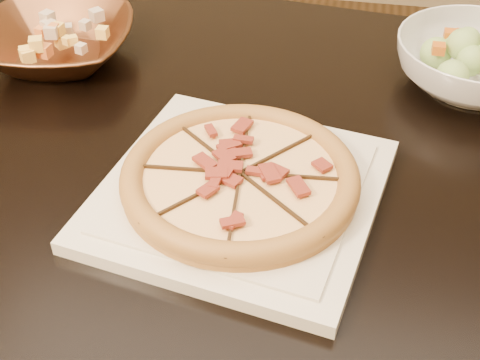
{
  "coord_description": "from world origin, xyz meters",
  "views": [
    {
      "loc": [
        0.21,
        -0.78,
        1.28
      ],
      "look_at": [
        0.11,
        -0.2,
        0.78
      ],
      "focal_mm": 50.0,
      "sensor_mm": 36.0,
      "label": 1
    }
  ],
  "objects_px": {
    "dining_table": "(172,186)",
    "salad_bowl": "(476,64)",
    "pizza": "(240,177)",
    "plate": "(240,193)",
    "bronze_bowl": "(56,43)"
  },
  "relations": [
    {
      "from": "dining_table",
      "to": "pizza",
      "type": "relative_size",
      "value": 5.12
    },
    {
      "from": "bronze_bowl",
      "to": "salad_bowl",
      "type": "relative_size",
      "value": 1.01
    },
    {
      "from": "dining_table",
      "to": "bronze_bowl",
      "type": "height_order",
      "value": "bronze_bowl"
    },
    {
      "from": "pizza",
      "to": "salad_bowl",
      "type": "distance_m",
      "value": 0.42
    },
    {
      "from": "dining_table",
      "to": "bronze_bowl",
      "type": "distance_m",
      "value": 0.29
    },
    {
      "from": "pizza",
      "to": "salad_bowl",
      "type": "xyz_separation_m",
      "value": [
        0.29,
        0.31,
        0.0
      ]
    },
    {
      "from": "dining_table",
      "to": "salad_bowl",
      "type": "distance_m",
      "value": 0.47
    },
    {
      "from": "dining_table",
      "to": "salad_bowl",
      "type": "relative_size",
      "value": 6.06
    },
    {
      "from": "bronze_bowl",
      "to": "dining_table",
      "type": "bearing_deg",
      "value": -33.57
    },
    {
      "from": "pizza",
      "to": "salad_bowl",
      "type": "relative_size",
      "value": 1.18
    },
    {
      "from": "plate",
      "to": "salad_bowl",
      "type": "distance_m",
      "value": 0.43
    },
    {
      "from": "pizza",
      "to": "bronze_bowl",
      "type": "distance_m",
      "value": 0.43
    },
    {
      "from": "plate",
      "to": "bronze_bowl",
      "type": "height_order",
      "value": "bronze_bowl"
    },
    {
      "from": "dining_table",
      "to": "plate",
      "type": "height_order",
      "value": "plate"
    },
    {
      "from": "dining_table",
      "to": "plate",
      "type": "relative_size",
      "value": 3.89
    }
  ]
}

